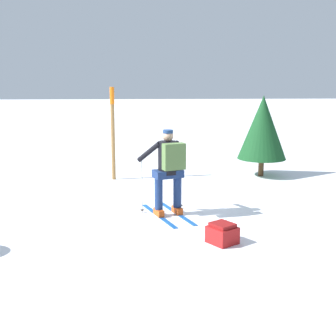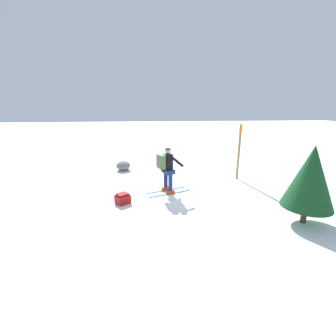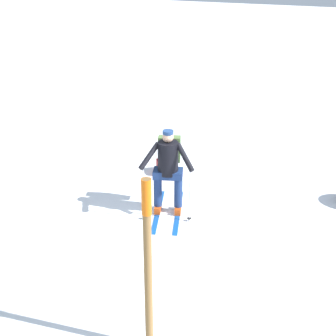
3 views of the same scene
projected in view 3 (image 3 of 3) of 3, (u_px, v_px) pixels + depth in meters
The scene contains 4 objects.
ground_plane at pixel (177, 236), 7.93m from camera, with size 80.00×80.00×0.00m, color white.
skier at pixel (168, 165), 8.33m from camera, with size 1.07×1.66×1.60m.
dropped_backpack at pixel (166, 166), 10.18m from camera, with size 0.53×0.54×0.32m.
trail_marker at pixel (148, 258), 5.14m from camera, with size 0.11×0.11×2.29m.
Camera 3 is at (2.72, -6.15, 4.37)m, focal length 50.00 mm.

